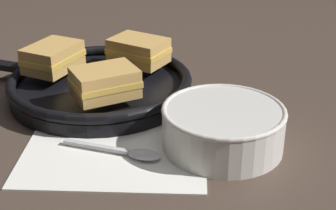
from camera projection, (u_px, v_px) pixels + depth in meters
The scene contains 8 objects.
ground_plane at pixel (162, 128), 0.82m from camera, with size 4.00×4.00×0.00m, color #47382D.
napkin at pixel (116, 147), 0.76m from camera, with size 0.27×0.23×0.00m.
soup_bowl at pixel (223, 125), 0.75m from camera, with size 0.18×0.18×0.06m.
spoon at pixel (131, 152), 0.74m from camera, with size 0.15×0.06×0.01m.
skillet at pixel (99, 85), 0.92m from camera, with size 0.45×0.33×0.04m.
sandwich_near_left at pixel (53, 57), 0.92m from camera, with size 0.11×0.12×0.05m.
sandwich_near_right at pixel (105, 82), 0.82m from camera, with size 0.12×0.11×0.05m.
sandwich_far_left at pixel (139, 51), 0.96m from camera, with size 0.13×0.12×0.05m.
Camera 1 is at (0.02, -0.72, 0.39)m, focal length 55.00 mm.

